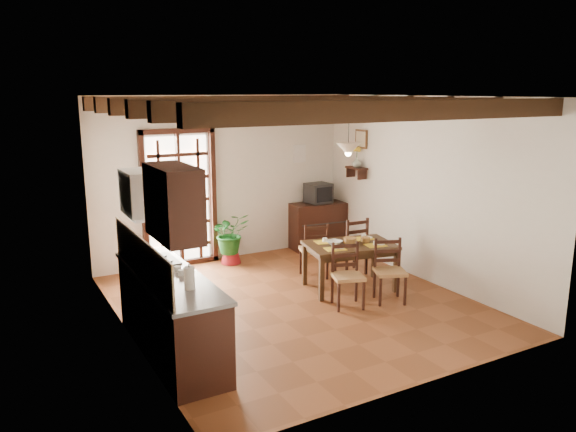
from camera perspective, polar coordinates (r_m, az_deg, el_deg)
ground_plane at (r=7.84m, az=0.80°, el=-8.87°), size 5.00×5.00×0.00m
room_shell at (r=7.37m, az=0.84°, el=4.38°), size 4.52×5.02×2.81m
ceiling_beams at (r=7.29m, az=0.86°, el=11.19°), size 4.50×4.34×0.20m
french_door at (r=9.37m, az=-10.98°, el=1.97°), size 1.26×0.11×2.32m
kitchen_counter at (r=6.43m, az=-11.91°, el=-9.60°), size 0.64×2.25×1.38m
upper_cabinet at (r=5.35m, az=-11.55°, el=1.32°), size 0.35×0.80×0.70m
range_hood at (r=6.56m, az=-14.64°, el=2.21°), size 0.38×0.60×0.54m
counter_items at (r=6.34m, az=-12.35°, el=-5.26°), size 0.50×1.43×0.25m
dining_table at (r=8.28m, az=6.30°, el=-3.40°), size 1.40×1.04×0.69m
chair_near_left at (r=7.70m, az=6.06°, el=-7.20°), size 0.50×0.49×0.87m
chair_near_right at (r=7.96m, az=10.26°, el=-6.64°), size 0.52×0.51×0.87m
chair_far_left at (r=8.82m, az=2.65°, el=-4.48°), size 0.51×0.50×0.88m
chair_far_right at (r=9.05m, az=6.43°, el=-4.02°), size 0.44×0.43×0.93m
table_setting at (r=8.26m, az=6.31°, el=-3.03°), size 0.92×0.61×0.09m
table_bowl at (r=8.20m, az=4.75°, el=-2.69°), size 0.27×0.27×0.05m
sideboard at (r=10.40m, az=3.06°, el=-0.99°), size 1.04×0.55×0.85m
crt_tv at (r=10.26m, az=3.12°, el=2.35°), size 0.44×0.41×0.36m
fuse_box at (r=10.25m, az=1.18°, el=6.36°), size 0.25×0.03×0.32m
plant_pot at (r=9.59m, az=-5.82°, el=-4.17°), size 0.34×0.34×0.21m
potted_plant at (r=9.47m, az=-5.88°, el=-1.50°), size 1.72×1.50×1.81m
wall_shelf at (r=9.90m, az=6.97°, el=4.64°), size 0.20×0.42×0.20m
shelf_vase at (r=9.88m, az=6.99°, el=5.44°), size 0.15×0.15×0.15m
shelf_flowers at (r=9.86m, az=7.02°, el=6.64°), size 0.14×0.14×0.36m
framed_picture at (r=9.89m, az=7.45°, el=7.77°), size 0.03×0.32×0.32m
pendant_lamp at (r=8.08m, az=6.14°, el=6.91°), size 0.36×0.36×0.84m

